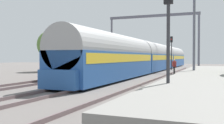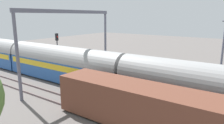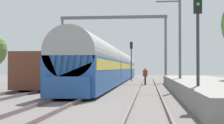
{
  "view_description": "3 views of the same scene",
  "coord_description": "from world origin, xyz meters",
  "px_view_note": "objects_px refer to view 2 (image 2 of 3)",
  "views": [
    {
      "loc": [
        8.1,
        -16.29,
        1.97
      ],
      "look_at": [
        0.0,
        3.81,
        1.54
      ],
      "focal_mm": 41.1,
      "sensor_mm": 36.0,
      "label": 1
    },
    {
      "loc": [
        -15.62,
        2.52,
        7.24
      ],
      "look_at": [
        0.58,
        13.93,
        2.87
      ],
      "focal_mm": 33.57,
      "sensor_mm": 36.0,
      "label": 2
    },
    {
      "loc": [
        4.14,
        -21.31,
        1.69
      ],
      "look_at": [
        0.0,
        17.61,
        2.38
      ],
      "focal_mm": 55.11,
      "sensor_mm": 36.0,
      "label": 3
    }
  ],
  "objects_px": {
    "freight_car": "(145,107)",
    "catenary_gantry": "(70,31)",
    "passenger_train": "(63,64)",
    "railway_signal_far": "(57,48)",
    "person_crossing": "(134,74)"
  },
  "relations": [
    {
      "from": "passenger_train",
      "to": "freight_car",
      "type": "height_order",
      "value": "passenger_train"
    },
    {
      "from": "freight_car",
      "to": "catenary_gantry",
      "type": "xyz_separation_m",
      "value": [
        4.13,
        10.92,
        4.17
      ]
    },
    {
      "from": "passenger_train",
      "to": "catenary_gantry",
      "type": "height_order",
      "value": "catenary_gantry"
    },
    {
      "from": "freight_car",
      "to": "catenary_gantry",
      "type": "distance_m",
      "value": 12.4
    },
    {
      "from": "passenger_train",
      "to": "catenary_gantry",
      "type": "bearing_deg",
      "value": -90.0
    },
    {
      "from": "passenger_train",
      "to": "freight_car",
      "type": "distance_m",
      "value": 13.04
    },
    {
      "from": "person_crossing",
      "to": "freight_car",
      "type": "bearing_deg",
      "value": 54.86
    },
    {
      "from": "railway_signal_far",
      "to": "catenary_gantry",
      "type": "distance_m",
      "value": 5.42
    },
    {
      "from": "railway_signal_far",
      "to": "catenary_gantry",
      "type": "height_order",
      "value": "catenary_gantry"
    },
    {
      "from": "freight_car",
      "to": "catenary_gantry",
      "type": "bearing_deg",
      "value": 69.31
    },
    {
      "from": "person_crossing",
      "to": "catenary_gantry",
      "type": "height_order",
      "value": "catenary_gantry"
    },
    {
      "from": "passenger_train",
      "to": "person_crossing",
      "type": "height_order",
      "value": "passenger_train"
    },
    {
      "from": "passenger_train",
      "to": "freight_car",
      "type": "xyz_separation_m",
      "value": [
        -4.13,
        -12.36,
        -0.5
      ]
    },
    {
      "from": "freight_car",
      "to": "person_crossing",
      "type": "xyz_separation_m",
      "value": [
        7.94,
        5.28,
        -0.44
      ]
    },
    {
      "from": "freight_car",
      "to": "railway_signal_far",
      "type": "xyz_separation_m",
      "value": [
        6.04,
        15.4,
        1.8
      ]
    }
  ]
}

